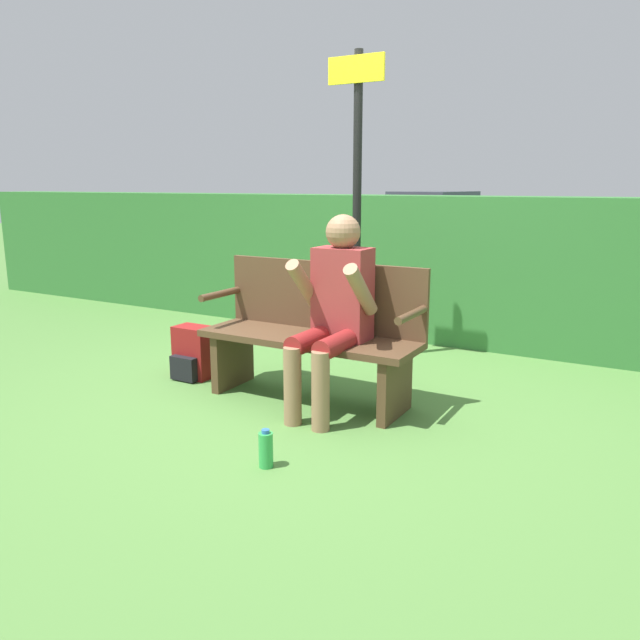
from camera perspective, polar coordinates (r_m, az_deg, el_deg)
ground_plane at (r=4.31m, az=-1.08°, el=-7.34°), size 40.00×40.00×0.00m
hedge_back at (r=6.05m, az=9.30°, el=4.78°), size 12.00×0.55×1.35m
park_bench at (r=4.24m, az=-0.63°, el=-1.18°), size 1.52×0.48×0.93m
person_seated at (r=3.97m, az=1.34°, el=1.33°), size 0.49×0.63×1.27m
backpack at (r=4.85m, az=-11.53°, el=-3.03°), size 0.29×0.25×0.40m
water_bottle at (r=3.34m, az=-4.97°, el=-11.70°), size 0.08×0.08×0.21m
signpost at (r=5.08m, az=3.38°, el=11.74°), size 0.47×0.09×2.46m
parked_car at (r=15.96m, az=10.28°, el=9.15°), size 2.38×4.42×1.27m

